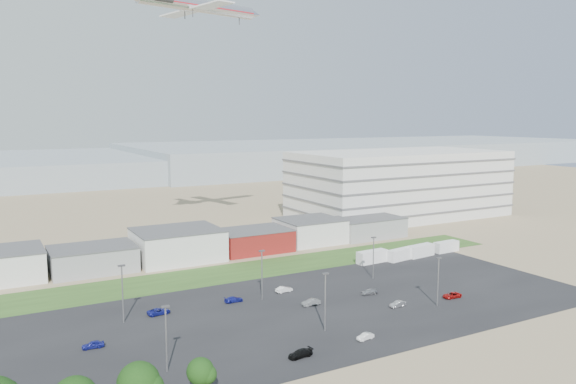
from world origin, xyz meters
TOP-DOWN VIEW (x-y plane):
  - ground at (0.00, 0.00)m, footprint 700.00×700.00m
  - parking_lot at (5.00, 20.00)m, footprint 120.00×50.00m
  - grass_strip at (0.00, 52.00)m, footprint 160.00×16.00m
  - hills_backdrop at (40.00, 315.00)m, footprint 700.00×200.00m
  - building_row at (-17.00, 71.00)m, footprint 170.00×20.00m
  - parking_garage at (90.00, 95.00)m, footprint 80.00×40.00m
  - box_trailer_a at (37.41, 42.92)m, footprint 8.77×3.23m
  - box_trailer_b at (45.58, 41.53)m, footprint 8.25×3.72m
  - box_trailer_c at (53.18, 41.92)m, footprint 8.82×3.68m
  - box_trailer_d at (63.30, 42.50)m, footprint 8.03×2.87m
  - tree_near at (-26.59, -2.61)m, footprint 4.04×4.04m
  - lightpole_front_l at (-28.47, 6.68)m, footprint 1.20×0.50m
  - lightpole_front_m at (1.00, 9.00)m, footprint 1.25×0.52m
  - lightpole_front_r at (28.15, 9.30)m, footprint 1.17×0.49m
  - lightpole_back_l at (-29.51, 30.41)m, footprint 1.29×0.54m
  - lightpole_back_m at (-1.16, 29.86)m, footprint 1.24×0.52m
  - lightpole_back_r at (28.67, 31.07)m, footprint 1.18×0.49m
  - airliner at (7.49, 88.31)m, footprint 52.64×41.41m
  - parked_car_0 at (34.38, 11.52)m, footprint 4.25×2.15m
  - parked_car_1 at (20.63, 12.53)m, footprint 3.65×1.42m
  - parked_car_3 at (-8.46, 1.46)m, footprint 4.31×2.00m
  - parked_car_5 at (-36.61, 21.07)m, footprint 3.67×1.72m
  - parked_car_6 at (-6.95, 31.32)m, footprint 3.93×1.63m
  - parked_car_7 at (5.91, 21.85)m, footprint 3.91×1.44m
  - parked_car_9 at (-22.56, 31.55)m, footprint 4.62×2.46m
  - parked_car_11 at (5.29, 32.11)m, footprint 3.95×1.67m
  - parked_car_12 at (20.57, 21.86)m, footprint 3.94×2.01m
  - parked_car_13 at (4.85, 2.22)m, footprint 3.43×1.58m

SIDE VIEW (x-z plane):
  - ground at x=0.00m, z-range 0.00..0.00m
  - parking_lot at x=5.00m, z-range 0.00..0.01m
  - grass_strip at x=0.00m, z-range 0.00..0.02m
  - parked_car_13 at x=4.85m, z-range 0.00..1.09m
  - parked_car_12 at x=20.57m, z-range 0.00..1.10m
  - parked_car_6 at x=-6.95m, z-range 0.00..1.13m
  - parked_car_0 at x=34.38m, z-range 0.00..1.15m
  - parked_car_1 at x=20.63m, z-range 0.00..1.18m
  - parked_car_5 at x=-36.61m, z-range 0.00..1.22m
  - parked_car_3 at x=-8.46m, z-range 0.00..1.22m
  - parked_car_9 at x=-22.56m, z-range 0.00..1.24m
  - parked_car_11 at x=5.29m, z-range 0.00..1.27m
  - parked_car_7 at x=5.91m, z-range 0.00..1.28m
  - box_trailer_d at x=63.30m, z-range 0.00..2.97m
  - box_trailer_b at x=45.58m, z-range 0.00..2.98m
  - box_trailer_c at x=53.18m, z-range 0.00..3.21m
  - box_trailer_a at x=37.41m, z-range 0.00..3.23m
  - tree_near at x=-26.59m, z-range 0.00..6.07m
  - building_row at x=-17.00m, z-range 0.00..8.00m
  - hills_backdrop at x=40.00m, z-range 0.00..9.00m
  - lightpole_front_r at x=28.15m, z-range 0.00..9.97m
  - lightpole_back_r at x=28.67m, z-range 0.00..10.02m
  - lightpole_front_l at x=-28.47m, z-range 0.00..10.20m
  - lightpole_back_m at x=-1.16m, z-range 0.00..10.53m
  - lightpole_front_m at x=1.00m, z-range 0.00..10.59m
  - lightpole_back_l at x=-29.51m, z-range 0.00..10.96m
  - parking_garage at x=90.00m, z-range 0.00..25.00m
  - airliner at x=7.49m, z-range 63.09..76.91m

